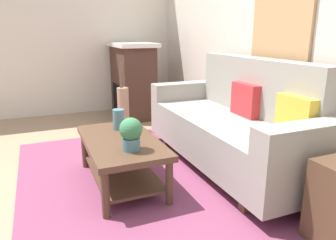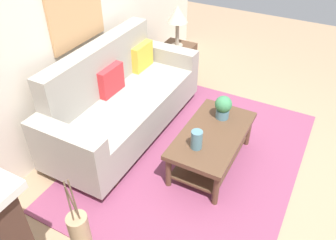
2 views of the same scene
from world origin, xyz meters
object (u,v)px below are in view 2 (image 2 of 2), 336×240
(throw_pillow_crimson, at_px, (110,80))
(side_table, at_px, (177,64))
(couch, at_px, (122,102))
(tabletop_vase, at_px, (197,140))
(throw_pillow_mustard, at_px, (142,56))
(potted_plant_tabletop, at_px, (223,107))
(table_lamp, at_px, (178,16))
(framed_painting, at_px, (75,7))
(coffee_table, at_px, (212,141))

(throw_pillow_crimson, xyz_separation_m, side_table, (1.37, -0.14, -0.40))
(couch, height_order, tabletop_vase, couch)
(throw_pillow_crimson, distance_m, tabletop_vase, 1.26)
(throw_pillow_mustard, height_order, potted_plant_tabletop, throw_pillow_mustard)
(throw_pillow_crimson, xyz_separation_m, table_lamp, (1.37, -0.14, 0.31))
(throw_pillow_mustard, bearing_deg, side_table, -11.34)
(framed_painting, bearing_deg, throw_pillow_crimson, -90.00)
(throw_pillow_crimson, bearing_deg, coffee_table, -91.48)
(throw_pillow_crimson, bearing_deg, side_table, -5.91)
(coffee_table, bearing_deg, table_lamp, 38.56)
(throw_pillow_crimson, relative_size, coffee_table, 0.33)
(throw_pillow_crimson, height_order, throw_pillow_mustard, same)
(throw_pillow_crimson, xyz_separation_m, framed_painting, (-0.00, 0.34, 0.76))
(throw_pillow_crimson, relative_size, tabletop_vase, 1.85)
(side_table, distance_m, table_lamp, 0.71)
(throw_pillow_crimson, distance_m, side_table, 1.44)
(coffee_table, relative_size, framed_painting, 1.38)
(table_lamp, relative_size, framed_painting, 0.72)
(throw_pillow_mustard, height_order, side_table, throw_pillow_mustard)
(couch, distance_m, potted_plant_tabletop, 1.16)
(tabletop_vase, xyz_separation_m, framed_painting, (0.32, 1.55, 0.92))
(framed_painting, bearing_deg, coffee_table, -91.17)
(coffee_table, height_order, side_table, side_table)
(couch, bearing_deg, tabletop_vase, -106.31)
(throw_pillow_crimson, relative_size, table_lamp, 0.63)
(throw_pillow_crimson, distance_m, framed_painting, 0.84)
(couch, distance_m, tabletop_vase, 1.13)
(couch, height_order, framed_painting, framed_painting)
(table_lamp, bearing_deg, potted_plant_tabletop, -135.22)
(coffee_table, relative_size, potted_plant_tabletop, 4.20)
(coffee_table, relative_size, table_lamp, 1.93)
(side_table, bearing_deg, framed_painting, 160.63)
(coffee_table, xyz_separation_m, table_lamp, (1.41, 1.12, 0.68))
(side_table, bearing_deg, coffee_table, -141.44)
(couch, xyz_separation_m, tabletop_vase, (-0.32, -1.08, 0.10))
(coffee_table, bearing_deg, throw_pillow_crimson, 88.52)
(tabletop_vase, height_order, framed_painting, framed_painting)
(throw_pillow_mustard, distance_m, tabletop_vase, 1.56)
(potted_plant_tabletop, bearing_deg, throw_pillow_crimson, 101.55)
(side_table, distance_m, framed_painting, 1.86)
(potted_plant_tabletop, relative_size, side_table, 0.47)
(throw_pillow_mustard, xyz_separation_m, framed_painting, (-0.66, 0.34, 0.76))
(couch, xyz_separation_m, table_lamp, (1.37, -0.02, 0.56))
(throw_pillow_mustard, xyz_separation_m, table_lamp, (0.71, -0.14, 0.31))
(throw_pillow_mustard, bearing_deg, tabletop_vase, -129.11)
(throw_pillow_mustard, height_order, table_lamp, table_lamp)
(throw_pillow_crimson, relative_size, potted_plant_tabletop, 1.37)
(table_lamp, bearing_deg, coffee_table, -141.44)
(throw_pillow_mustard, distance_m, side_table, 0.83)
(coffee_table, bearing_deg, framed_painting, 88.83)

